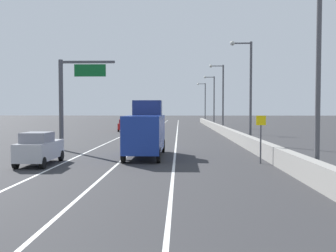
{
  "coord_description": "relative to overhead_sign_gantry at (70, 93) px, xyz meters",
  "views": [
    {
      "loc": [
        1.82,
        -4.48,
        3.35
      ],
      "look_at": [
        0.53,
        39.05,
        1.51
      ],
      "focal_mm": 40.81,
      "sensor_mm": 36.0,
      "label": 1
    }
  ],
  "objects": [
    {
      "name": "car_red_2",
      "position": [
        0.64,
        28.2,
        -3.79
      ],
      "size": [
        2.04,
        4.83,
        1.87
      ],
      "color": "red",
      "rests_on": "ground_plane"
    },
    {
      "name": "box_truck",
      "position": [
        6.67,
        -4.27,
        -2.88
      ],
      "size": [
        2.51,
        7.55,
        4.06
      ],
      "color": "navy",
      "rests_on": "ground_plane"
    },
    {
      "name": "ground_plane",
      "position": [
        7.26,
        37.07,
        -4.73
      ],
      "size": [
        320.0,
        320.0,
        0.0
      ],
      "primitive_type": "plane",
      "color": "#2D2D30"
    },
    {
      "name": "lamp_post_right_second",
      "position": [
        15.76,
        5.94,
        1.03
      ],
      "size": [
        2.14,
        0.44,
        10.01
      ],
      "color": "#4C4C51",
      "rests_on": "ground_plane"
    },
    {
      "name": "car_silver_1",
      "position": [
        0.54,
        -8.46,
        -3.73
      ],
      "size": [
        1.83,
        4.4,
        2.01
      ],
      "color": "#B7B7BC",
      "rests_on": "ground_plane"
    },
    {
      "name": "lane_stripe_left",
      "position": [
        1.76,
        28.07,
        -4.73
      ],
      "size": [
        0.16,
        130.0,
        0.0
      ],
      "primitive_type": "cube",
      "color": "silver",
      "rests_on": "ground_plane"
    },
    {
      "name": "lane_stripe_right",
      "position": [
        8.76,
        28.07,
        -4.73
      ],
      "size": [
        0.16,
        130.0,
        0.0
      ],
      "primitive_type": "cube",
      "color": "silver",
      "rests_on": "ground_plane"
    },
    {
      "name": "lane_stripe_center",
      "position": [
        5.26,
        28.07,
        -4.73
      ],
      "size": [
        0.16,
        130.0,
        0.0
      ],
      "primitive_type": "cube",
      "color": "silver",
      "rests_on": "ground_plane"
    },
    {
      "name": "speed_advisory_sign",
      "position": [
        14.16,
        -7.55,
        -2.96
      ],
      "size": [
        0.6,
        0.11,
        3.0
      ],
      "color": "#4C4C51",
      "rests_on": "ground_plane"
    },
    {
      "name": "car_blue_0",
      "position": [
        4.0,
        38.08,
        -3.68
      ],
      "size": [
        1.94,
        4.54,
        2.1
      ],
      "color": "#1E389E",
      "rests_on": "ground_plane"
    },
    {
      "name": "lamp_post_right_near",
      "position": [
        15.37,
        -13.16,
        1.03
      ],
      "size": [
        2.14,
        0.44,
        10.01
      ],
      "color": "#4C4C51",
      "rests_on": "ground_plane"
    },
    {
      "name": "overhead_sign_gantry",
      "position": [
        0.0,
        0.0,
        0.0
      ],
      "size": [
        4.68,
        0.36,
        7.5
      ],
      "color": "#47474C",
      "rests_on": "ground_plane"
    },
    {
      "name": "lamp_post_right_third",
      "position": [
        15.26,
        25.04,
        1.03
      ],
      "size": [
        2.14,
        0.44,
        10.01
      ],
      "color": "#4C4C51",
      "rests_on": "ground_plane"
    },
    {
      "name": "lamp_post_right_fourth",
      "position": [
        15.67,
        44.14,
        1.03
      ],
      "size": [
        2.14,
        0.44,
        10.01
      ],
      "color": "#4C4C51",
      "rests_on": "ground_plane"
    },
    {
      "name": "jersey_barrier_right",
      "position": [
        15.06,
        13.07,
        -4.18
      ],
      "size": [
        0.6,
        120.0,
        1.1
      ],
      "primitive_type": "cube",
      "color": "gray",
      "rests_on": "ground_plane"
    },
    {
      "name": "lamp_post_right_fifth",
      "position": [
        15.22,
        63.24,
        1.03
      ],
      "size": [
        2.14,
        0.44,
        10.01
      ],
      "color": "#4C4C51",
      "rests_on": "ground_plane"
    }
  ]
}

